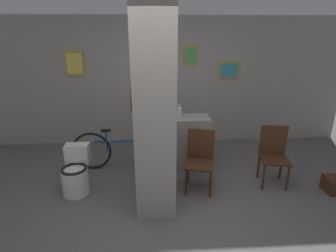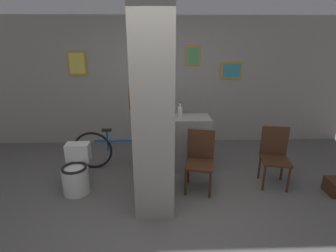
% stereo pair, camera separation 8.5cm
% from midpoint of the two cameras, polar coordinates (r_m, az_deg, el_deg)
% --- Properties ---
extents(ground_plane, '(14.00, 14.00, 0.00)m').
position_cam_midpoint_polar(ground_plane, '(3.57, -1.18, -19.56)').
color(ground_plane, '#5B5956').
extents(wall_back, '(8.00, 0.09, 2.60)m').
position_cam_midpoint_polar(wall_back, '(5.49, -1.72, 9.46)').
color(wall_back, gray).
rests_on(wall_back, ground_plane).
extents(pillar_center, '(0.53, 1.00, 2.60)m').
position_cam_midpoint_polar(pillar_center, '(3.41, -2.42, 3.31)').
color(pillar_center, gray).
rests_on(pillar_center, ground_plane).
extents(counter_shelf, '(1.24, 0.44, 0.93)m').
position_cam_midpoint_polar(counter_shelf, '(4.54, 1.70, -3.73)').
color(counter_shelf, gray).
rests_on(counter_shelf, ground_plane).
extents(toilet, '(0.39, 0.55, 0.68)m').
position_cam_midpoint_polar(toilet, '(4.18, -18.77, -9.61)').
color(toilet, silver).
rests_on(toilet, ground_plane).
extents(chair_near_pillar, '(0.48, 0.48, 0.91)m').
position_cam_midpoint_polar(chair_near_pillar, '(3.97, 7.56, -6.94)').
color(chair_near_pillar, '#422616').
rests_on(chair_near_pillar, ground_plane).
extents(chair_by_doorway, '(0.47, 0.47, 0.91)m').
position_cam_midpoint_polar(chair_by_doorway, '(4.40, 22.70, -5.68)').
color(chair_by_doorway, '#422616').
rests_on(chair_by_doorway, ground_plane).
extents(bicycle, '(1.75, 0.42, 0.73)m').
position_cam_midpoint_polar(bicycle, '(4.63, -9.10, -4.98)').
color(bicycle, black).
rests_on(bicycle, ground_plane).
extents(bottle_tall, '(0.08, 0.08, 0.27)m').
position_cam_midpoint_polar(bottle_tall, '(4.36, 3.19, 3.14)').
color(bottle_tall, silver).
rests_on(bottle_tall, counter_shelf).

